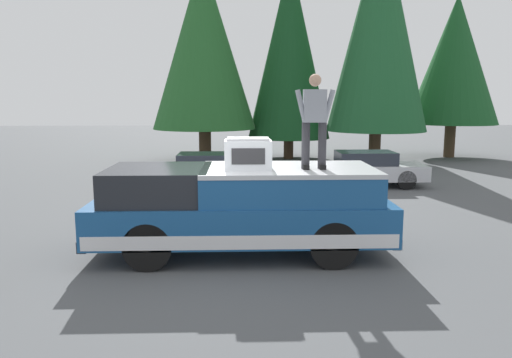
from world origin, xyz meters
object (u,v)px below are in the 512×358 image
Objects in this scene: compressor_unit at (248,153)px; parked_car_maroon at (205,171)px; person_on_truck_bed at (314,119)px; pickup_truck at (241,208)px; parked_car_silver at (363,169)px.

compressor_unit reaches higher than parked_car_maroon.
pickup_truck is at bearing 81.39° from person_on_truck_bed.
person_on_truck_bed is 8.15m from parked_car_silver.
parked_car_maroon is at bearing 9.50° from pickup_truck.
person_on_truck_bed is at bearing 159.40° from parked_car_silver.
compressor_unit is 8.45m from parked_car_silver.
compressor_unit is at bearing 151.57° from parked_car_silver.
pickup_truck is 1.35× the size of parked_car_maroon.
parked_car_silver is 5.25m from parked_car_maroon.
pickup_truck is 2.14m from person_on_truck_bed.
compressor_unit is 0.20× the size of parked_car_maroon.
parked_car_silver is (7.34, -3.97, -1.35)m from compressor_unit.
compressor_unit reaches higher than pickup_truck.
pickup_truck is at bearing 150.35° from parked_car_silver.
pickup_truck is at bearing -170.50° from parked_car_maroon.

